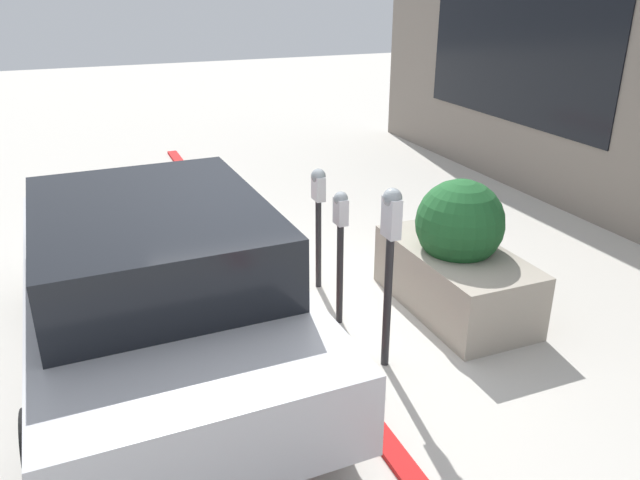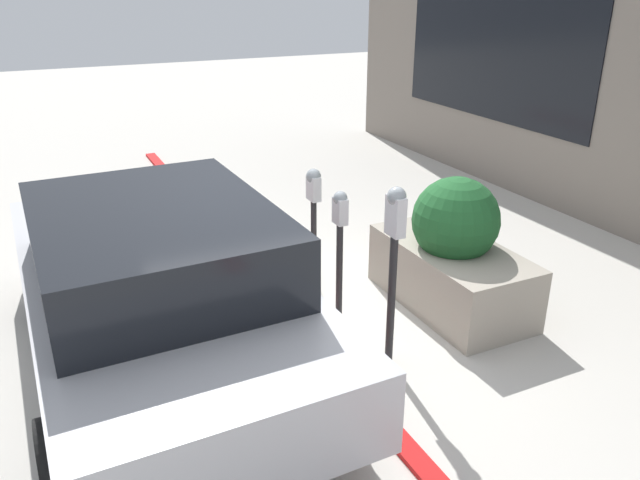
# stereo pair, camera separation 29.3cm
# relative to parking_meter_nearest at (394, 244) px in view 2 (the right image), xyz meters

# --- Properties ---
(ground_plane) EXTENTS (40.00, 40.00, 0.00)m
(ground_plane) POSITION_rel_parking_meter_nearest_xyz_m (0.77, 0.37, -1.08)
(ground_plane) COLOR beige
(curb_strip) EXTENTS (13.50, 0.16, 0.04)m
(curb_strip) POSITION_rel_parking_meter_nearest_xyz_m (0.77, 0.45, -1.06)
(curb_strip) COLOR red
(curb_strip) RESTS_ON ground_plane
(parking_meter_nearest) EXTENTS (0.17, 0.15, 1.54)m
(parking_meter_nearest) POSITION_rel_parking_meter_nearest_xyz_m (0.00, 0.00, 0.00)
(parking_meter_nearest) COLOR #232326
(parking_meter_nearest) RESTS_ON ground_plane
(parking_meter_second) EXTENTS (0.15, 0.13, 1.28)m
(parking_meter_second) POSITION_rel_parking_meter_nearest_xyz_m (0.78, 0.07, -0.20)
(parking_meter_second) COLOR #232326
(parking_meter_second) RESTS_ON ground_plane
(parking_meter_middle) EXTENTS (0.17, 0.15, 1.27)m
(parking_meter_middle) POSITION_rel_parking_meter_nearest_xyz_m (1.52, -0.02, -0.16)
(parking_meter_middle) COLOR #232326
(parking_meter_middle) RESTS_ON ground_plane
(planter_box) EXTENTS (1.68, 0.86, 1.29)m
(planter_box) POSITION_rel_parking_meter_nearest_xyz_m (0.61, -1.06, -0.55)
(planter_box) COLOR #A39989
(planter_box) RESTS_ON ground_plane
(parked_car_front) EXTENTS (4.29, 2.00, 1.41)m
(parked_car_front) POSITION_rel_parking_meter_nearest_xyz_m (0.80, 1.69, -0.34)
(parked_car_front) COLOR #B7B7BC
(parked_car_front) RESTS_ON ground_plane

